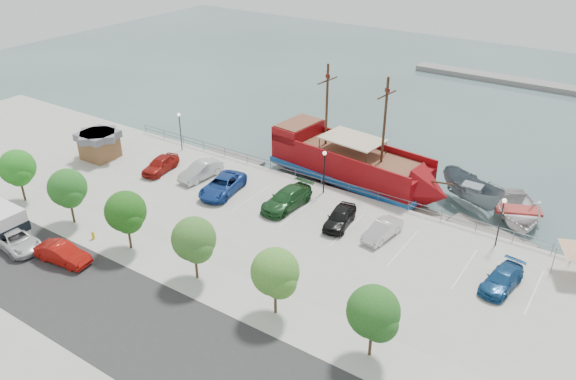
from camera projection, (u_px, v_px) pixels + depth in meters
The scene contains 31 objects.
ground at pixel (285, 233), 48.52m from camera, with size 160.00×160.00×0.00m, color #304744.
street at pixel (147, 330), 36.29m from camera, with size 100.00×8.00×0.04m, color #262626.
sidewalk at pixel (208, 282), 40.70m from camera, with size 100.00×4.00×0.05m, color #A8A795.
seawall_railing at pixel (330, 183), 53.53m from camera, with size 50.00×0.06×1.00m.
far_shore at pixel (546, 86), 83.82m from camera, with size 40.00×3.00×0.80m, color gray.
pirate_ship at pixel (361, 168), 55.24m from camera, with size 19.46×7.30×12.14m.
patrol_boat at pixel (471, 193), 51.92m from camera, with size 2.72×7.22×2.80m, color slate.
speedboat at pixel (517, 213), 49.95m from camera, with size 5.46×7.65×1.58m, color silver.
dock_west at pixel (233, 158), 61.58m from camera, with size 7.34×2.10×0.42m, color slate.
dock_mid at pixel (408, 210), 51.50m from camera, with size 7.17×2.05×0.41m, color gray.
dock_east at pixel (491, 235), 47.83m from camera, with size 7.44×2.13×0.43m, color slate.
shed at pixel (99, 144), 59.10m from camera, with size 3.64×3.64×2.91m.
street_van at pixel (16, 240), 44.36m from camera, with size 2.36×5.11×1.42m, color silver.
street_sedan at pixel (63, 254), 42.61m from camera, with size 1.58×4.54×1.50m, color #A0100A.
fire_hydrant at pixel (93, 235), 45.58m from camera, with size 0.26×0.26×0.74m.
lamp_post_left at pixel (180, 125), 60.26m from camera, with size 0.36×0.36×4.28m.
lamp_post_mid at pixel (324, 165), 51.44m from camera, with size 0.36×0.36×4.28m.
lamp_post_right at pixel (502, 214), 43.60m from camera, with size 0.36×0.36×4.28m.
tree_a at pixel (18, 169), 49.81m from camera, with size 3.30×3.20×5.00m.
tree_b at pixel (68, 190), 46.38m from camera, with size 3.30×3.20×5.00m.
tree_c at pixel (126, 213), 42.95m from camera, with size 3.30×3.20×5.00m.
tree_d at pixel (195, 241), 39.52m from camera, with size 3.30×3.20×5.00m.
tree_e at pixel (276, 274), 36.09m from camera, with size 3.30×3.20×5.00m.
tree_f at pixel (375, 314), 32.66m from camera, with size 3.30×3.20×5.00m.
parked_car_a at pixel (160, 164), 56.54m from camera, with size 1.86×4.61×1.57m, color maroon.
parked_car_b at pixel (201, 171), 55.22m from camera, with size 1.68×4.82×1.59m, color silver.
parked_car_c at pixel (223, 185), 52.46m from camera, with size 2.63×5.69×1.58m, color navy.
parked_car_d at pixel (287, 199), 50.10m from camera, with size 2.33×5.73×1.66m, color #1C4920.
parked_car_e at pixel (340, 217), 47.37m from camera, with size 1.83×4.55×1.55m, color black.
parked_car_f at pixel (382, 230), 45.69m from camera, with size 1.48×4.23×1.39m, color beige.
parked_car_h at pixel (502, 279), 39.92m from camera, with size 1.88×4.62×1.34m, color navy.
Camera 1 is at (23.05, -34.03, 25.04)m, focal length 35.00 mm.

